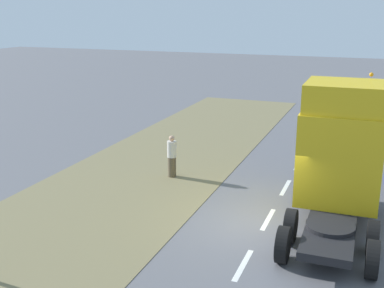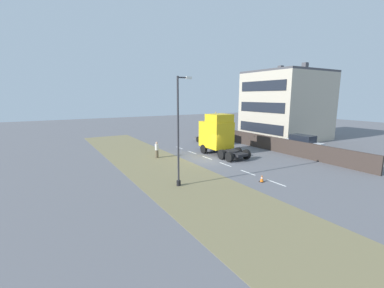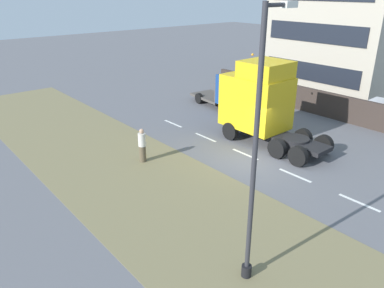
# 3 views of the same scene
# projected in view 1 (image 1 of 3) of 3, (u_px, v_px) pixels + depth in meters

# --- Properties ---
(ground_plane) EXTENTS (120.00, 120.00, 0.00)m
(ground_plane) POSITION_uv_depth(u_px,v_px,m) (262.00, 230.00, 15.33)
(ground_plane) COLOR slate
(ground_plane) RESTS_ON ground
(grass_verge) EXTENTS (7.00, 44.00, 0.01)m
(grass_verge) POSITION_uv_depth(u_px,v_px,m) (99.00, 204.00, 17.40)
(grass_verge) COLOR olive
(grass_verge) RESTS_ON ground
(lane_markings) EXTENTS (0.16, 17.80, 0.00)m
(lane_markings) POSITION_uv_depth(u_px,v_px,m) (257.00, 240.00, 14.70)
(lane_markings) COLOR white
(lane_markings) RESTS_ON ground
(lorry_cab) EXTENTS (2.71, 6.52, 4.78)m
(lorry_cab) POSITION_uv_depth(u_px,v_px,m) (341.00, 152.00, 15.67)
(lorry_cab) COLOR black
(lorry_cab) RESTS_ON ground
(pedestrian) EXTENTS (0.39, 0.39, 1.79)m
(pedestrian) POSITION_uv_depth(u_px,v_px,m) (172.00, 157.00, 20.02)
(pedestrian) COLOR brown
(pedestrian) RESTS_ON ground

